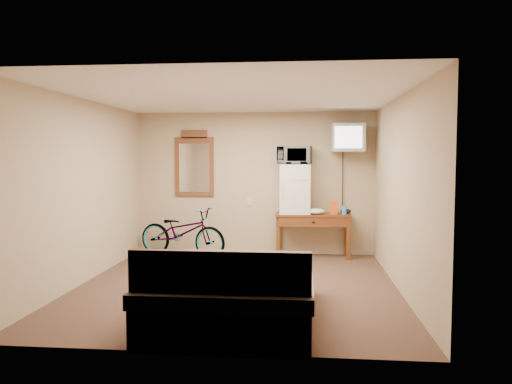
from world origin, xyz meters
TOP-DOWN VIEW (x-y plane):
  - room at (-0.00, 0.00)m, footprint 4.60×4.64m
  - desk at (1.03, 2.00)m, footprint 1.28×0.51m
  - mini_fridge at (0.72, 2.04)m, footprint 0.54×0.52m
  - microwave at (0.72, 2.04)m, footprint 0.60×0.44m
  - snack_bag at (1.38, 1.96)m, footprint 0.12×0.09m
  - blue_cup at (1.55, 1.97)m, footprint 0.08×0.08m
  - cloth_cream at (1.07, 1.93)m, footprint 0.32×0.24m
  - cloth_dark_a at (0.58, 1.88)m, footprint 0.23×0.17m
  - cloth_dark_b at (1.59, 2.07)m, footprint 0.19×0.15m
  - crt_television at (1.60, 2.02)m, footprint 0.56×0.62m
  - wall_mirror at (-1.07, 2.27)m, footprint 0.69×0.04m
  - bicycle at (-1.20, 1.85)m, footprint 1.72×1.00m
  - bed at (0.14, -1.37)m, footprint 1.65×2.18m

SIDE VIEW (x-z plane):
  - bed at x=0.14m, z-range -0.16..0.74m
  - bicycle at x=-1.20m, z-range 0.00..0.85m
  - desk at x=1.03m, z-range 0.25..1.00m
  - cloth_dark_b at x=1.59m, z-range 0.75..0.84m
  - cloth_dark_a at x=0.58m, z-range 0.75..0.84m
  - cloth_cream at x=1.07m, z-range 0.75..0.85m
  - blue_cup at x=1.55m, z-range 0.75..0.89m
  - snack_bag at x=1.38m, z-range 0.75..0.97m
  - mini_fridge at x=0.72m, z-range 0.75..1.59m
  - room at x=0.00m, z-range 0.00..2.50m
  - wall_mirror at x=-1.07m, z-range 1.00..2.17m
  - microwave at x=0.72m, z-range 1.59..1.90m
  - crt_television at x=1.60m, z-range 1.80..2.27m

